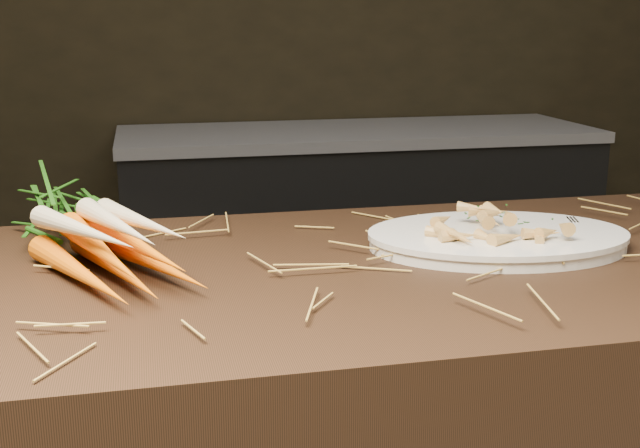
{
  "coord_description": "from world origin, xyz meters",
  "views": [
    {
      "loc": [
        -0.51,
        -0.79,
        1.25
      ],
      "look_at": [
        -0.26,
        0.32,
        0.96
      ],
      "focal_mm": 45.0,
      "sensor_mm": 36.0,
      "label": 1
    }
  ],
  "objects": [
    {
      "name": "root_veg_bunch",
      "position": [
        -0.61,
        0.45,
        0.95
      ],
      "size": [
        0.37,
        0.58,
        0.1
      ],
      "rotation": [
        0.0,
        0.0,
        0.37
      ],
      "color": "#F05B06",
      "rests_on": "main_counter"
    },
    {
      "name": "roasted_veg_heap",
      "position": [
        0.03,
        0.34,
        0.94
      ],
      "size": [
        0.22,
        0.17,
        0.05
      ],
      "primitive_type": null,
      "rotation": [
        0.0,
        0.0,
        -0.13
      ],
      "color": "tan",
      "rests_on": "serving_platter"
    },
    {
      "name": "serving_platter",
      "position": [
        0.03,
        0.34,
        0.91
      ],
      "size": [
        0.44,
        0.33,
        0.02
      ],
      "primitive_type": null,
      "rotation": [
        0.0,
        0.0,
        -0.13
      ],
      "color": "white",
      "rests_on": "main_counter"
    },
    {
      "name": "serving_fork",
      "position": [
        0.17,
        0.3,
        0.92
      ],
      "size": [
        0.06,
        0.15,
        0.0
      ],
      "primitive_type": "cube",
      "rotation": [
        0.0,
        0.0,
        -0.29
      ],
      "color": "silver",
      "rests_on": "serving_platter"
    },
    {
      "name": "straw_bedding",
      "position": [
        0.0,
        0.3,
        0.91
      ],
      "size": [
        1.4,
        0.6,
        0.02
      ],
      "primitive_type": null,
      "color": "#A57F34",
      "rests_on": "main_counter"
    },
    {
      "name": "back_counter",
      "position": [
        0.3,
        2.18,
        0.42
      ],
      "size": [
        1.82,
        0.62,
        0.84
      ],
      "color": "black",
      "rests_on": "ground"
    }
  ]
}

